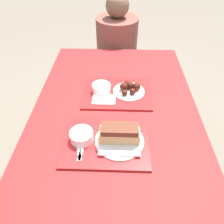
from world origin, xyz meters
name	(u,v)px	position (x,y,z in m)	size (l,w,h in m)	color
ground_plane	(114,182)	(0.00, 0.00, 0.00)	(12.00, 12.00, 0.00)	#706656
picnic_table	(115,123)	(0.00, 0.00, 0.65)	(0.93, 1.54, 0.74)	maroon
picnic_bench_far	(117,74)	(0.00, 0.99, 0.37)	(0.89, 0.28, 0.43)	maroon
tray_near	(106,141)	(-0.04, -0.22, 0.75)	(0.41, 0.32, 0.01)	red
tray_far	(117,93)	(0.01, 0.17, 0.75)	(0.41, 0.32, 0.01)	red
bowl_coleslaw_near	(82,136)	(-0.16, -0.22, 0.78)	(0.11, 0.11, 0.05)	white
brisket_sandwich_plate	(120,136)	(0.03, -0.22, 0.79)	(0.23, 0.23, 0.10)	white
plastic_fork_near	(78,146)	(-0.17, -0.26, 0.76)	(0.06, 0.17, 0.00)	white
plastic_knife_near	(83,146)	(-0.15, -0.26, 0.76)	(0.03, 0.17, 0.00)	white
bowl_coleslaw_far	(101,88)	(-0.09, 0.17, 0.78)	(0.11, 0.11, 0.05)	white
wings_plate_far	(129,88)	(0.08, 0.18, 0.78)	(0.19, 0.19, 0.06)	white
napkin_far	(104,99)	(-0.07, 0.09, 0.76)	(0.13, 0.09, 0.01)	white
person_seated_across	(117,41)	(-0.01, 0.99, 0.71)	(0.37, 0.37, 0.68)	brown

